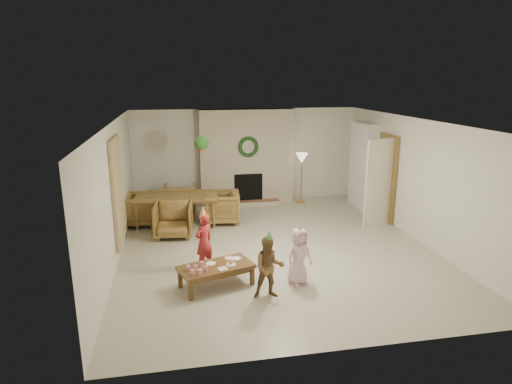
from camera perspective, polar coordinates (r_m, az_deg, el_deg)
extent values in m
plane|color=#B7B29E|center=(8.83, 2.41, -7.17)|extent=(7.00, 7.00, 0.00)
plane|color=white|center=(8.23, 2.60, 9.20)|extent=(7.00, 7.00, 0.00)
plane|color=silver|center=(11.80, -1.35, 4.80)|extent=(7.00, 0.00, 7.00)
plane|color=silver|center=(5.26, 11.24, -8.46)|extent=(7.00, 0.00, 7.00)
plane|color=silver|center=(8.31, -18.09, -0.24)|extent=(0.00, 7.00, 7.00)
plane|color=silver|center=(9.56, 20.30, 1.49)|extent=(0.00, 7.00, 7.00)
cube|color=#5D3118|center=(11.61, -1.19, 4.64)|extent=(2.50, 0.40, 2.50)
cube|color=brown|center=(11.55, -0.87, -1.49)|extent=(1.60, 0.30, 0.12)
cube|color=black|center=(11.60, -1.02, 0.59)|extent=(0.75, 0.12, 0.75)
torus|color=#153818|center=(11.33, -1.01, 5.93)|extent=(0.54, 0.10, 0.54)
cylinder|color=gold|center=(11.92, 5.87, -1.27)|extent=(0.25, 0.25, 0.03)
cylinder|color=gold|center=(11.76, 5.95, 1.61)|extent=(0.03, 0.03, 1.22)
cone|color=beige|center=(11.64, 6.03, 4.42)|extent=(0.32, 0.32, 0.27)
cube|color=white|center=(11.51, 13.77, 3.36)|extent=(0.30, 1.00, 2.20)
cube|color=white|center=(11.65, 13.48, 0.23)|extent=(0.30, 0.92, 0.03)
cube|color=white|center=(11.56, 13.60, 2.15)|extent=(0.30, 0.92, 0.03)
cube|color=white|center=(11.48, 13.72, 4.10)|extent=(0.30, 0.92, 0.03)
cube|color=white|center=(11.41, 13.85, 6.07)|extent=(0.30, 0.92, 0.03)
cube|color=#AF2029|center=(11.47, 13.73, 0.71)|extent=(0.20, 0.40, 0.24)
cube|color=#294498|center=(11.56, 13.45, 2.87)|extent=(0.20, 0.44, 0.24)
cube|color=#AB7724|center=(11.36, 13.88, 4.64)|extent=(0.20, 0.36, 0.22)
cube|color=brown|center=(10.61, 16.74, 1.76)|extent=(0.05, 0.86, 2.04)
cube|color=beige|center=(10.12, 15.79, 1.10)|extent=(0.77, 0.32, 2.00)
cube|color=#C2B689|center=(8.49, -17.66, 0.12)|extent=(0.06, 1.20, 2.00)
imported|color=brown|center=(10.23, -10.32, -2.30)|extent=(1.98, 1.23, 0.66)
imported|color=brown|center=(9.43, -10.74, -3.58)|extent=(0.86, 0.88, 0.73)
imported|color=brown|center=(11.02, -9.97, -0.86)|extent=(0.86, 0.88, 0.73)
imported|color=brown|center=(10.33, -14.92, -2.20)|extent=(0.88, 0.86, 0.73)
imported|color=brown|center=(10.18, -4.49, -1.99)|extent=(0.88, 0.86, 0.73)
cylinder|color=tan|center=(9.56, -7.19, 7.78)|extent=(0.01, 0.01, 0.70)
cylinder|color=#9D3A32|center=(9.61, -7.13, 5.70)|extent=(0.16, 0.16, 0.12)
sphere|color=#1E521B|center=(9.59, -7.15, 6.41)|extent=(0.32, 0.32, 0.32)
cube|color=brown|center=(7.16, -5.26, -9.76)|extent=(1.30, 0.93, 0.05)
cube|color=brown|center=(7.18, -5.24, -10.22)|extent=(1.19, 0.81, 0.07)
cube|color=brown|center=(6.86, -8.58, -12.70)|extent=(0.08, 0.08, 0.31)
cube|color=brown|center=(7.25, -0.51, -10.94)|extent=(0.08, 0.08, 0.31)
cube|color=brown|center=(7.27, -9.93, -11.11)|extent=(0.08, 0.08, 0.31)
cube|color=brown|center=(7.63, -2.24, -9.56)|extent=(0.08, 0.08, 0.31)
cylinder|color=white|center=(6.86, -8.32, -10.36)|extent=(0.08, 0.08, 0.08)
cylinder|color=white|center=(7.02, -8.85, -9.79)|extent=(0.08, 0.08, 0.08)
cylinder|color=white|center=(6.86, -7.32, -10.34)|extent=(0.08, 0.08, 0.08)
cylinder|color=white|center=(7.01, -7.88, -9.77)|extent=(0.08, 0.08, 0.08)
cylinder|color=white|center=(6.96, -6.57, -9.92)|extent=(0.08, 0.08, 0.08)
cylinder|color=white|center=(7.12, -7.13, -9.37)|extent=(0.08, 0.08, 0.08)
cylinder|color=white|center=(7.22, -5.95, -9.28)|extent=(0.21, 0.21, 0.01)
cylinder|color=white|center=(7.15, -3.29, -9.46)|extent=(0.21, 0.21, 0.01)
cylinder|color=white|center=(7.37, -2.62, -8.68)|extent=(0.21, 0.21, 0.01)
sphere|color=tan|center=(7.14, -3.29, -9.20)|extent=(0.08, 0.08, 0.06)
cube|color=#FDBAC9|center=(7.03, -4.38, -9.96)|extent=(0.17, 0.17, 0.01)
cube|color=#FDBAC9|center=(7.40, -3.51, -8.62)|extent=(0.17, 0.17, 0.01)
imported|color=#AC2427|center=(7.72, -6.84, -6.49)|extent=(0.45, 0.43, 1.03)
cone|color=#F9E853|center=(7.53, -6.97, -2.55)|extent=(0.18, 0.18, 0.19)
imported|color=maroon|center=(6.74, 1.73, -9.86)|extent=(0.50, 0.41, 0.98)
cone|color=#4FA647|center=(6.54, 1.77, -5.67)|extent=(0.15, 0.15, 0.16)
imported|color=#FAC8D9|center=(7.21, 5.65, -8.33)|extent=(0.55, 0.45, 0.95)
cone|color=silver|center=(7.03, 5.76, -4.47)|extent=(0.15, 0.15, 0.17)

